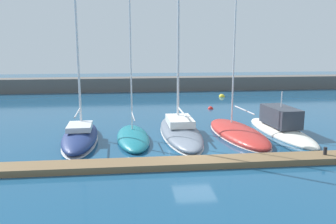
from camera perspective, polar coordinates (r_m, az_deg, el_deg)
ground_plane at (r=20.94m, az=4.40°, el=-7.06°), size 120.00×120.00×0.00m
dock_pier at (r=19.13m, az=5.47°, el=-8.31°), size 22.48×1.46×0.36m
breakwater_seawall at (r=49.37m, az=-1.94°, el=4.69°), size 108.00×2.81×1.91m
sailboat_navy_nearest at (r=24.34m, az=-14.36°, el=-3.73°), size 2.61×8.16×14.19m
sailboat_teal_second at (r=23.96m, az=-5.83°, el=-4.19°), size 2.54×6.85×11.38m
sailboat_slate_third at (r=25.22m, az=2.03°, el=-2.72°), size 2.82×10.18×21.80m
sailboat_red_fourth at (r=25.50m, az=11.50°, el=-3.28°), size 3.71×8.89×18.33m
motorboat_ivory_fifth at (r=27.10m, az=18.15°, el=-2.37°), size 3.04×9.21×3.53m
mooring_buoy_yellow at (r=43.91m, az=8.93°, el=2.48°), size 0.75×0.75×0.75m
mooring_buoy_red at (r=35.59m, az=7.06°, el=0.51°), size 0.55×0.55×0.55m
dock_bollard at (r=21.62m, az=24.63°, el=-5.89°), size 0.20×0.20×0.44m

